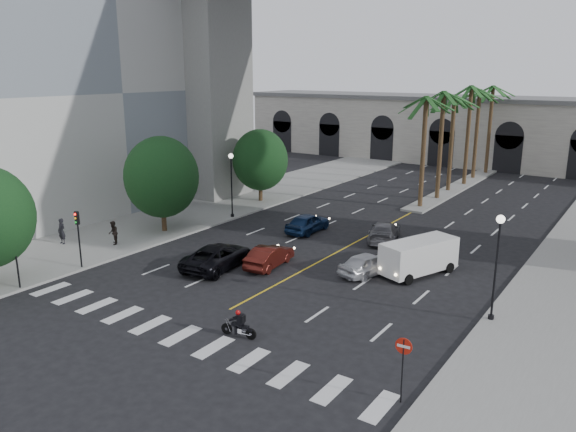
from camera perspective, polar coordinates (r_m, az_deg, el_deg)
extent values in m
plane|color=black|center=(27.76, -8.65, -10.77)|extent=(140.00, 140.00, 0.00)
cube|color=gray|center=(47.78, -9.76, 0.22)|extent=(8.00, 100.00, 0.15)
cube|color=gray|center=(59.95, 16.72, 2.78)|extent=(2.00, 24.00, 0.20)
cube|color=beige|center=(53.63, -22.05, 11.69)|extent=(16.00, 32.00, 20.00)
cube|color=beige|center=(75.61, 20.93, 7.80)|extent=(70.00, 10.00, 8.00)
cube|color=slate|center=(75.29, 21.23, 11.00)|extent=(71.00, 10.50, 0.50)
cube|color=gray|center=(53.83, -7.74, 13.03)|extent=(5.00, 6.00, 20.80)
cylinder|color=#47331E|center=(49.83, 13.56, 6.11)|extent=(0.40, 0.40, 9.50)
cylinder|color=#47331E|center=(53.50, 15.21, 6.73)|extent=(0.40, 0.40, 9.80)
cylinder|color=#47331E|center=(57.39, 16.24, 6.92)|extent=(0.40, 0.40, 9.30)
cylinder|color=#47331E|center=(61.04, 17.78, 7.62)|extent=(0.40, 0.40, 10.10)
cylinder|color=#47331E|center=(64.96, 18.58, 7.72)|extent=(0.40, 0.40, 9.60)
cylinder|color=#47331E|center=(68.70, 19.77, 8.09)|extent=(0.40, 0.40, 9.90)
cylinder|color=#382616|center=(42.72, -12.50, -0.06)|extent=(0.36, 0.36, 2.45)
ellipsoid|color=black|center=(42.07, -12.73, 3.88)|extent=(5.44, 5.44, 5.98)
cylinder|color=#382616|center=(51.45, -2.80, 2.67)|extent=(0.36, 0.36, 2.27)
ellipsoid|color=black|center=(50.95, -2.84, 5.72)|extent=(5.04, 5.04, 5.54)
cylinder|color=black|center=(46.13, -5.67, -0.02)|extent=(0.28, 0.28, 0.36)
cylinder|color=black|center=(45.58, -5.75, 2.92)|extent=(0.11, 0.11, 5.00)
sphere|color=white|center=(45.13, -5.83, 6.09)|extent=(0.40, 0.40, 0.40)
cylinder|color=black|center=(29.27, 19.91, -9.75)|extent=(0.28, 0.28, 0.36)
cylinder|color=black|center=(28.39, 20.33, -5.29)|extent=(0.11, 0.11, 5.00)
sphere|color=white|center=(27.67, 20.80, -0.31)|extent=(0.40, 0.40, 0.40)
cylinder|color=black|center=(34.14, -25.86, -4.05)|extent=(0.10, 0.10, 3.50)
cube|color=black|center=(33.73, -26.15, -1.63)|extent=(0.25, 0.18, 0.80)
cylinder|color=black|center=(36.15, -20.44, -2.48)|extent=(0.10, 0.10, 3.50)
cube|color=black|center=(35.76, -20.65, -0.19)|extent=(0.25, 0.18, 0.80)
cylinder|color=black|center=(26.53, -6.24, -11.30)|extent=(0.54, 0.17, 0.53)
cylinder|color=black|center=(25.94, -3.79, -11.88)|extent=(0.54, 0.17, 0.53)
cube|color=silver|center=(26.18, -4.95, -11.47)|extent=(0.39, 0.30, 0.23)
cube|color=black|center=(26.13, -5.22, -10.92)|extent=(0.51, 0.26, 0.18)
cube|color=black|center=(25.96, -4.44, -11.17)|extent=(0.43, 0.27, 0.11)
cylinder|color=black|center=(26.22, -5.91, -10.38)|extent=(0.10, 0.49, 0.03)
cube|color=black|center=(25.91, -4.86, -10.41)|extent=(0.28, 0.37, 0.46)
cube|color=black|center=(25.82, -4.58, -10.38)|extent=(0.16, 0.28, 0.34)
sphere|color=#AB0B0C|center=(25.84, -5.11, -9.74)|extent=(0.23, 0.23, 0.23)
imported|color=silver|center=(33.72, 8.16, -4.82)|extent=(2.69, 4.26, 1.35)
imported|color=#43110D|center=(34.72, -1.91, -4.10)|extent=(1.87, 4.20, 1.34)
imported|color=black|center=(34.74, -7.18, -4.08)|extent=(3.09, 5.57, 1.48)
imported|color=slate|center=(40.38, 9.74, -1.58)|extent=(3.27, 5.04, 1.36)
imported|color=#0F2449|center=(41.96, 2.00, -0.68)|extent=(1.73, 4.27, 1.45)
cube|color=white|center=(34.15, 13.16, -3.90)|extent=(3.53, 5.25, 1.82)
cube|color=black|center=(32.48, 10.36, -4.30)|extent=(1.65, 0.84, 0.78)
cylinder|color=black|center=(33.82, 9.98, -5.48)|extent=(0.47, 0.69, 0.64)
cylinder|color=black|center=(32.69, 12.09, -6.31)|extent=(0.47, 0.69, 0.64)
cylinder|color=black|center=(36.20, 13.96, -4.33)|extent=(0.47, 0.69, 0.64)
cylinder|color=black|center=(35.14, 16.05, -5.06)|extent=(0.47, 0.69, 0.64)
imported|color=black|center=(41.66, -22.01, -1.44)|extent=(0.66, 0.44, 1.79)
imported|color=black|center=(40.32, -17.34, -1.64)|extent=(1.01, 1.00, 1.64)
cylinder|color=black|center=(21.46, 11.53, -15.20)|extent=(0.06, 0.06, 2.54)
cylinder|color=red|center=(20.99, 11.68, -12.82)|extent=(0.63, 0.07, 0.63)
cube|color=silver|center=(20.99, 11.68, -12.82)|extent=(0.49, 0.05, 0.11)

